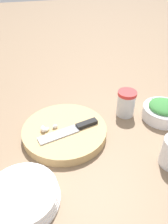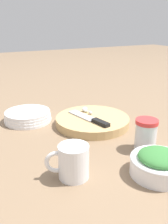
# 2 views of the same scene
# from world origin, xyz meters

# --- Properties ---
(ground_plane) EXTENTS (5.00, 5.00, 0.00)m
(ground_plane) POSITION_xyz_m (0.00, 0.00, 0.00)
(ground_plane) COLOR #7F664C
(cutting_board) EXTENTS (0.27, 0.27, 0.03)m
(cutting_board) POSITION_xyz_m (0.09, -0.05, 0.02)
(cutting_board) COLOR tan
(cutting_board) RESTS_ON ground_plane
(chef_knife) EXTENTS (0.20, 0.07, 0.01)m
(chef_knife) POSITION_xyz_m (0.07, -0.03, 0.03)
(chef_knife) COLOR black
(chef_knife) RESTS_ON cutting_board
(garlic_cloves) EXTENTS (0.06, 0.03, 0.02)m
(garlic_cloves) POSITION_xyz_m (0.15, -0.05, 0.04)
(garlic_cloves) COLOR silver
(garlic_cloves) RESTS_ON cutting_board
(herb_bowl) EXTENTS (0.14, 0.14, 0.07)m
(herb_bowl) POSITION_xyz_m (-0.26, -0.04, 0.03)
(herb_bowl) COLOR white
(herb_bowl) RESTS_ON ground_plane
(spice_jar) EXTENTS (0.07, 0.07, 0.10)m
(spice_jar) POSITION_xyz_m (-0.14, -0.10, 0.05)
(spice_jar) COLOR silver
(spice_jar) RESTS_ON ground_plane
(plate_stack) EXTENTS (0.18, 0.18, 0.04)m
(plate_stack) POSITION_xyz_m (0.24, 0.15, 0.02)
(plate_stack) COLOR white
(plate_stack) RESTS_ON ground_plane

